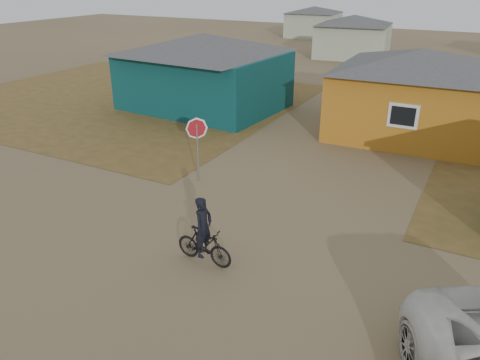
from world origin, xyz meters
The scene contains 8 objects.
ground centered at (0.00, 0.00, 0.00)m, with size 120.00×120.00×0.00m, color olive.
grass_nw centered at (-14.00, 13.00, 0.01)m, with size 20.00×18.00×0.00m, color brown.
house_teal centered at (-8.50, 13.50, 2.05)m, with size 8.93×7.08×4.00m.
house_yellow centered at (2.50, 14.00, 2.00)m, with size 7.72×6.76×3.90m.
house_pale_west centered at (-6.00, 34.00, 1.86)m, with size 7.04×6.15×3.60m.
house_pale_north centered at (-14.00, 46.00, 1.75)m, with size 6.28×5.81×3.40m.
stop_sign centered at (-3.34, 4.84, 1.74)m, with size 0.74×0.29×2.36m.
cyclist centered at (-0.37, 0.50, 0.67)m, with size 1.65×0.60×1.85m.
Camera 1 is at (5.29, -8.12, 6.90)m, focal length 35.00 mm.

